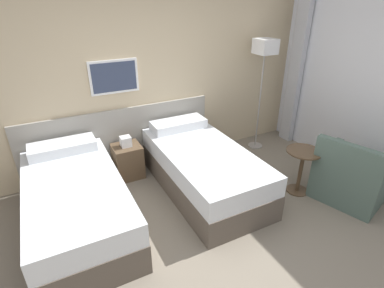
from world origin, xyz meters
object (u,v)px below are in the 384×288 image
bed_near_door (77,203)px  nightstand (128,160)px  bed_near_window (203,168)px  armchair (351,179)px  side_table (302,163)px  floor_lamp (265,55)px

bed_near_door → nightstand: (0.80, 0.75, -0.05)m
bed_near_door → bed_near_window: bearing=0.0°
armchair → side_table: bearing=33.3°
floor_lamp → side_table: (-0.33, -1.32, -1.12)m
bed_near_door → nightstand: bed_near_door is taller
bed_near_door → bed_near_window: 1.59m
side_table → armchair: (0.47, -0.39, -0.14)m
bed_near_window → armchair: armchair is taller
nightstand → floor_lamp: size_ratio=0.35×
side_table → armchair: size_ratio=0.63×
nightstand → side_table: 2.36m
floor_lamp → armchair: 2.13m
nightstand → bed_near_door: bearing=-136.6°
bed_near_door → bed_near_window: size_ratio=1.00×
floor_lamp → armchair: size_ratio=1.85×
bed_near_door → floor_lamp: 3.33m
bed_near_door → armchair: size_ratio=2.06×
side_table → nightstand: bearing=143.4°
bed_near_door → armchair: armchair is taller
armchair → bed_near_window: bearing=39.4°
nightstand → floor_lamp: floor_lamp is taller
bed_near_door → armchair: 3.32m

